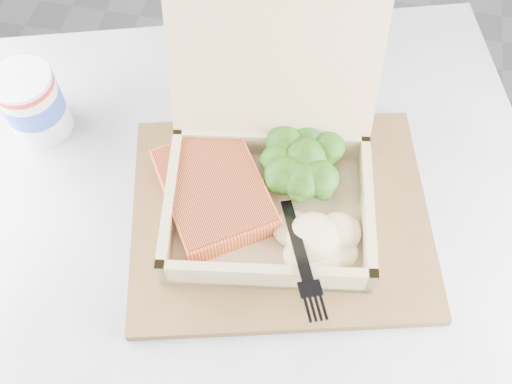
% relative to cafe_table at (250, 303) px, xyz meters
% --- Properties ---
extents(cafe_table, '(0.89, 0.89, 0.70)m').
position_rel_cafe_table_xyz_m(cafe_table, '(0.00, 0.00, 0.00)').
color(cafe_table, black).
rests_on(cafe_table, floor).
extents(serving_tray, '(0.39, 0.34, 0.01)m').
position_rel_cafe_table_xyz_m(serving_tray, '(0.03, 0.05, 0.19)').
color(serving_tray, brown).
rests_on(serving_tray, cafe_table).
extents(takeout_container, '(0.25, 0.27, 0.20)m').
position_rel_cafe_table_xyz_m(takeout_container, '(0.01, 0.08, 0.24)').
color(takeout_container, tan).
rests_on(takeout_container, serving_tray).
extents(salmon_fillet, '(0.16, 0.17, 0.03)m').
position_rel_cafe_table_xyz_m(salmon_fillet, '(-0.05, 0.05, 0.22)').
color(salmon_fillet, orange).
rests_on(salmon_fillet, takeout_container).
extents(broccoli_pile, '(0.11, 0.11, 0.04)m').
position_rel_cafe_table_xyz_m(broccoli_pile, '(0.04, 0.10, 0.22)').
color(broccoli_pile, '#39751A').
rests_on(broccoli_pile, takeout_container).
extents(mashed_potatoes, '(0.09, 0.08, 0.03)m').
position_rel_cafe_table_xyz_m(mashed_potatoes, '(0.07, 0.01, 0.22)').
color(mashed_potatoes, '#FBDBA2').
rests_on(mashed_potatoes, takeout_container).
extents(plastic_fork, '(0.07, 0.15, 0.03)m').
position_rel_cafe_table_xyz_m(plastic_fork, '(0.04, 0.02, 0.23)').
color(plastic_fork, black).
rests_on(plastic_fork, mashed_potatoes).
extents(paper_cup, '(0.07, 0.07, 0.09)m').
position_rel_cafe_table_xyz_m(paper_cup, '(-0.29, 0.12, 0.23)').
color(paper_cup, white).
rests_on(paper_cup, cafe_table).
extents(receipt, '(0.12, 0.16, 0.00)m').
position_rel_cafe_table_xyz_m(receipt, '(-0.05, 0.23, 0.18)').
color(receipt, white).
rests_on(receipt, cafe_table).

